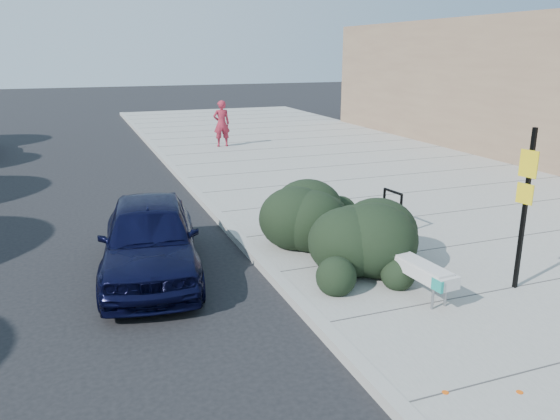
{
  "coord_description": "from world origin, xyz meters",
  "views": [
    {
      "loc": [
        -3.1,
        -6.36,
        3.9
      ],
      "look_at": [
        0.46,
        2.93,
        1.0
      ],
      "focal_mm": 35.0,
      "sensor_mm": 36.0,
      "label": 1
    }
  ],
  "objects_px": {
    "bike_rack": "(392,207)",
    "sign_post": "(525,200)",
    "pedestrian": "(222,124)",
    "sedan_navy": "(150,237)",
    "bench": "(410,264)"
  },
  "relations": [
    {
      "from": "bench",
      "to": "sedan_navy",
      "type": "relative_size",
      "value": 0.46
    },
    {
      "from": "bike_rack",
      "to": "sign_post",
      "type": "bearing_deg",
      "value": -91.7
    },
    {
      "from": "bike_rack",
      "to": "pedestrian",
      "type": "relative_size",
      "value": 0.49
    },
    {
      "from": "sign_post",
      "to": "sedan_navy",
      "type": "bearing_deg",
      "value": 139.14
    },
    {
      "from": "bike_rack",
      "to": "sedan_navy",
      "type": "height_order",
      "value": "sedan_navy"
    },
    {
      "from": "bench",
      "to": "pedestrian",
      "type": "xyz_separation_m",
      "value": [
        0.83,
        14.7,
        0.48
      ]
    },
    {
      "from": "sedan_navy",
      "to": "pedestrian",
      "type": "bearing_deg",
      "value": 77.25
    },
    {
      "from": "bike_rack",
      "to": "sign_post",
      "type": "distance_m",
      "value": 3.44
    },
    {
      "from": "bench",
      "to": "sedan_navy",
      "type": "bearing_deg",
      "value": 141.61
    },
    {
      "from": "bench",
      "to": "sedan_navy",
      "type": "xyz_separation_m",
      "value": [
        -3.78,
        2.52,
        0.11
      ]
    },
    {
      "from": "sedan_navy",
      "to": "pedestrian",
      "type": "relative_size",
      "value": 2.23
    },
    {
      "from": "sedan_navy",
      "to": "pedestrian",
      "type": "distance_m",
      "value": 13.02
    },
    {
      "from": "sign_post",
      "to": "sedan_navy",
      "type": "xyz_separation_m",
      "value": [
        -5.46,
        3.07,
        -0.94
      ]
    },
    {
      "from": "bench",
      "to": "pedestrian",
      "type": "relative_size",
      "value": 1.03
    },
    {
      "from": "bench",
      "to": "bike_rack",
      "type": "relative_size",
      "value": 2.12
    }
  ]
}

